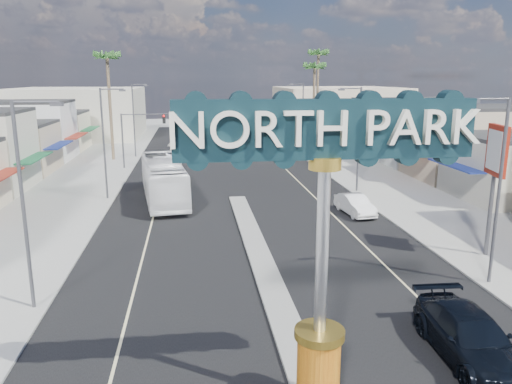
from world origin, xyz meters
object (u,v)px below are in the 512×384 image
object	(u,v)px
palm_right_far	(318,59)
car_parked_right	(355,205)
gateway_sign	(323,222)
streetlight_r_near	(497,183)
streetlight_l_far	(135,116)
traffic_signal_right	(306,127)
streetlight_l_mid	(106,138)
palm_left_far	(107,62)
city_bus	(163,179)
streetlight_l_near	(26,196)
palm_right_mid	(315,71)
bank_pylon_sign	(496,158)
streetlight_r_mid	(357,134)
suv_right	(470,337)
traffic_signal_left	(139,130)
streetlight_r_far	(301,115)

from	to	relation	value
palm_right_far	car_parked_right	world-z (taller)	palm_right_far
gateway_sign	streetlight_r_near	distance (m)	13.19
streetlight_l_far	streetlight_r_near	distance (m)	46.90
traffic_signal_right	streetlight_l_mid	distance (m)	24.11
palm_left_far	city_bus	size ratio (longest dim) A/B	1.06
traffic_signal_right	streetlight_l_near	bearing A→B (deg)	-119.99
palm_right_mid	streetlight_l_mid	bearing A→B (deg)	-132.03
palm_left_far	palm_right_far	world-z (taller)	palm_right_far
city_bus	palm_right_far	bearing A→B (deg)	49.82
palm_right_mid	city_bus	xyz separation A→B (m)	(-18.97, -26.76, -8.88)
palm_right_far	city_bus	world-z (taller)	palm_right_far
palm_right_far	car_parked_right	size ratio (longest dim) A/B	3.21
gateway_sign	bank_pylon_sign	size ratio (longest dim) A/B	1.26
traffic_signal_right	car_parked_right	world-z (taller)	traffic_signal_right
streetlight_r_mid	car_parked_right	size ratio (longest dim) A/B	2.05
suv_right	palm_right_mid	bearing A→B (deg)	84.32
streetlight_l_far	palm_left_far	size ratio (longest dim) A/B	0.69
gateway_sign	bank_pylon_sign	bearing A→B (deg)	42.61
streetlight_l_far	palm_right_far	distance (m)	28.29
traffic_signal_left	traffic_signal_right	size ratio (longest dim) A/B	1.00
streetlight_r_near	palm_left_far	size ratio (longest dim) A/B	0.69
streetlight_r_far	palm_right_far	distance (m)	13.21
traffic_signal_right	palm_right_mid	size ratio (longest dim) A/B	0.50
streetlight_l_far	streetlight_r_far	world-z (taller)	same
suv_right	bank_pylon_sign	world-z (taller)	bank_pylon_sign
streetlight_r_mid	car_parked_right	world-z (taller)	streetlight_r_mid
palm_right_mid	city_bus	bearing A→B (deg)	-125.33
gateway_sign	traffic_signal_right	distance (m)	43.04
traffic_signal_right	city_bus	world-z (taller)	traffic_signal_right
streetlight_l_near	suv_right	distance (m)	18.06
streetlight_l_far	bank_pylon_sign	xyz separation A→B (m)	(23.05, -38.41, 0.54)
city_bus	suv_right	bearing A→B (deg)	-72.12
streetlight_r_mid	streetlight_r_far	size ratio (longest dim) A/B	1.00
gateway_sign	car_parked_right	bearing A→B (deg)	68.90
traffic_signal_left	streetlight_r_far	size ratio (longest dim) A/B	0.67
traffic_signal_right	suv_right	world-z (taller)	traffic_signal_right
streetlight_r_near	city_bus	xyz separation A→B (m)	(-16.40, 19.24, -3.35)
traffic_signal_right	streetlight_r_mid	bearing A→B (deg)	-84.90
streetlight_l_near	city_bus	distance (m)	20.04
traffic_signal_right	palm_right_far	distance (m)	20.59
car_parked_right	bank_pylon_sign	distance (m)	11.57
traffic_signal_left	palm_left_far	size ratio (longest dim) A/B	0.46
car_parked_right	streetlight_r_far	bearing A→B (deg)	78.50
streetlight_r_near	palm_right_far	world-z (taller)	palm_right_far
streetlight_r_far	suv_right	size ratio (longest dim) A/B	1.55
streetlight_l_far	bank_pylon_sign	distance (m)	44.80
suv_right	streetlight_r_far	bearing A→B (deg)	86.72
streetlight_l_near	bank_pylon_sign	bearing A→B (deg)	8.84
streetlight_r_mid	suv_right	distance (m)	26.73
streetlight_l_near	streetlight_r_mid	bearing A→B (deg)	43.79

